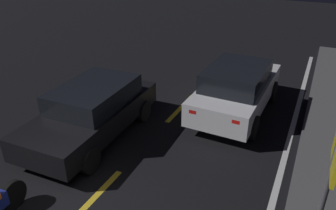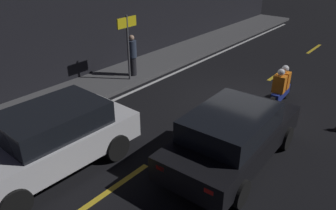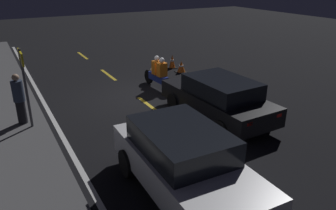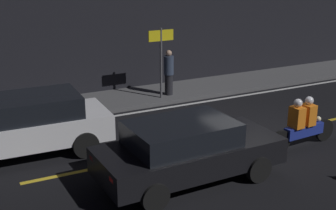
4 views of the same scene
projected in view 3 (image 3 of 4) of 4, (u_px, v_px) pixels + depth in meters
The scene contains 15 objects.
ground_plane at pixel (139, 97), 12.73m from camera, with size 56.00×56.00×0.00m, color black.
raised_curb at pixel (8, 120), 10.61m from camera, with size 28.00×2.12×0.14m.
lane_dash_b at pixel (228, 164), 8.26m from camera, with size 2.00×0.14×0.01m.
lane_dash_c at pixel (150, 106), 11.92m from camera, with size 2.00×0.14×0.01m.
lane_dash_d at pixel (108, 75), 15.57m from camera, with size 2.00×0.14×0.01m.
lane_dash_e at pixel (83, 56), 19.22m from camera, with size 2.00×0.14×0.01m.
lane_solid_kerb at pixel (50, 114), 11.23m from camera, with size 25.20×0.14×0.01m.
sedan_white at pixel (184, 161), 6.88m from camera, with size 4.17×1.95×1.53m.
van_black at pixel (218, 97), 10.63m from camera, with size 4.26×1.99×1.41m.
motorcycle at pixel (159, 74), 13.47m from camera, with size 2.21×0.41×1.37m.
traffic_cone_near at pixel (205, 77), 14.31m from camera, with size 0.46×0.46×0.55m.
traffic_cone_mid at pixel (181, 67), 15.87m from camera, with size 0.51×0.51×0.57m.
traffic_cone_far at pixel (172, 61), 16.56m from camera, with size 0.41×0.41×0.71m.
pedestrian at pixel (19, 99), 9.94m from camera, with size 0.34×0.34×1.58m.
shop_sign at pixel (23, 73), 9.38m from camera, with size 0.90×0.08×2.40m.
Camera 3 is at (-10.97, 4.78, 4.48)m, focal length 35.00 mm.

